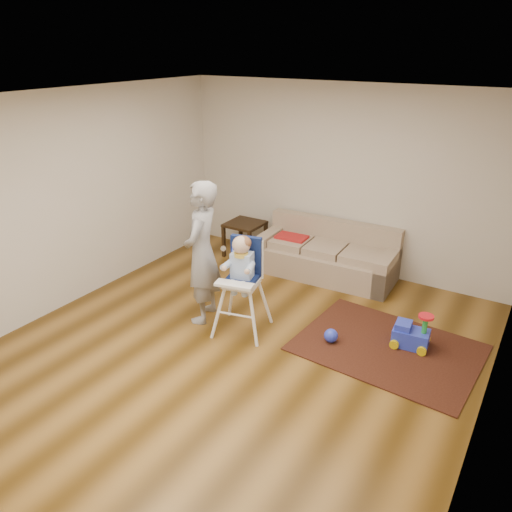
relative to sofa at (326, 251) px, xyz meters
The scene contains 9 objects.
ground 2.33m from the sofa, 90.39° to the right, with size 5.50×5.50×0.00m, color #482F0C.
room_envelope 2.32m from the sofa, 90.51° to the right, with size 5.04×5.52×2.72m.
sofa is the anchor object (origin of this frame).
side_table 1.43m from the sofa, behind, with size 0.55×0.55×0.55m, color black, non-canonical shape.
area_rug 2.01m from the sofa, 44.33° to the right, with size 1.94×1.45×0.02m, color black.
ride_on_toy 2.03m from the sofa, 37.06° to the right, with size 0.39×0.28×0.43m, color blue, non-canonical shape.
toy_ball 1.84m from the sofa, 63.10° to the right, with size 0.16×0.16×0.16m, color blue.
high_chair 1.94m from the sofa, 95.84° to the right, with size 0.68×0.68×1.21m.
adult 2.12m from the sofa, 111.61° to the right, with size 0.64×0.42×1.76m, color gray.
Camera 1 is at (2.69, -3.91, 3.19)m, focal length 35.00 mm.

